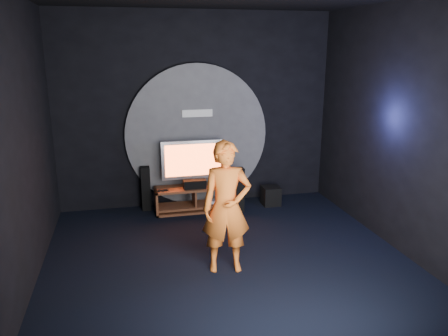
# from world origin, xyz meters

# --- Properties ---
(floor) EXTENTS (5.00, 5.00, 0.00)m
(floor) POSITION_xyz_m (0.00, 0.00, 0.00)
(floor) COLOR black
(floor) RESTS_ON ground
(back_wall) EXTENTS (5.00, 0.04, 3.50)m
(back_wall) POSITION_xyz_m (0.00, 2.50, 1.75)
(back_wall) COLOR black
(back_wall) RESTS_ON ground
(front_wall) EXTENTS (5.00, 0.04, 3.50)m
(front_wall) POSITION_xyz_m (0.00, -2.50, 1.75)
(front_wall) COLOR black
(front_wall) RESTS_ON ground
(left_wall) EXTENTS (0.04, 5.00, 3.50)m
(left_wall) POSITION_xyz_m (-2.50, 0.00, 1.75)
(left_wall) COLOR black
(left_wall) RESTS_ON ground
(right_wall) EXTENTS (0.04, 5.00, 3.50)m
(right_wall) POSITION_xyz_m (2.50, 0.00, 1.75)
(right_wall) COLOR black
(right_wall) RESTS_ON ground
(wall_disc_panel) EXTENTS (2.60, 0.11, 2.60)m
(wall_disc_panel) POSITION_xyz_m (0.00, 2.44, 1.30)
(wall_disc_panel) COLOR #515156
(wall_disc_panel) RESTS_ON ground
(media_console) EXTENTS (1.41, 0.45, 0.45)m
(media_console) POSITION_xyz_m (-0.13, 2.05, 0.19)
(media_console) COLOR brown
(media_console) RESTS_ON ground
(tv) EXTENTS (1.12, 0.22, 0.83)m
(tv) POSITION_xyz_m (-0.14, 2.12, 0.91)
(tv) COLOR #B6B6BE
(tv) RESTS_ON media_console
(center_speaker) EXTENTS (0.40, 0.15, 0.15)m
(center_speaker) POSITION_xyz_m (-0.14, 1.96, 0.53)
(center_speaker) COLOR black
(center_speaker) RESTS_ON media_console
(remote) EXTENTS (0.18, 0.05, 0.02)m
(remote) POSITION_xyz_m (-0.71, 1.93, 0.46)
(remote) COLOR black
(remote) RESTS_ON media_console
(tower_speaker_left) EXTENTS (0.16, 0.18, 0.80)m
(tower_speaker_left) POSITION_xyz_m (-0.98, 2.29, 0.40)
(tower_speaker_left) COLOR black
(tower_speaker_left) RESTS_ON ground
(tower_speaker_right) EXTENTS (0.16, 0.18, 0.80)m
(tower_speaker_right) POSITION_xyz_m (0.64, 1.84, 0.40)
(tower_speaker_right) COLOR black
(tower_speaker_right) RESTS_ON ground
(subwoofer) EXTENTS (0.32, 0.32, 0.35)m
(subwoofer) POSITION_xyz_m (1.31, 2.03, 0.18)
(subwoofer) COLOR black
(subwoofer) RESTS_ON ground
(player) EXTENTS (0.68, 0.50, 1.74)m
(player) POSITION_xyz_m (-0.07, -0.19, 0.87)
(player) COLOR orange
(player) RESTS_ON ground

